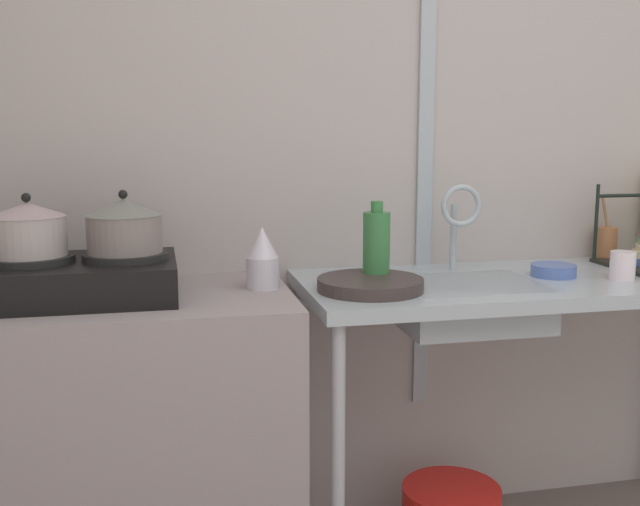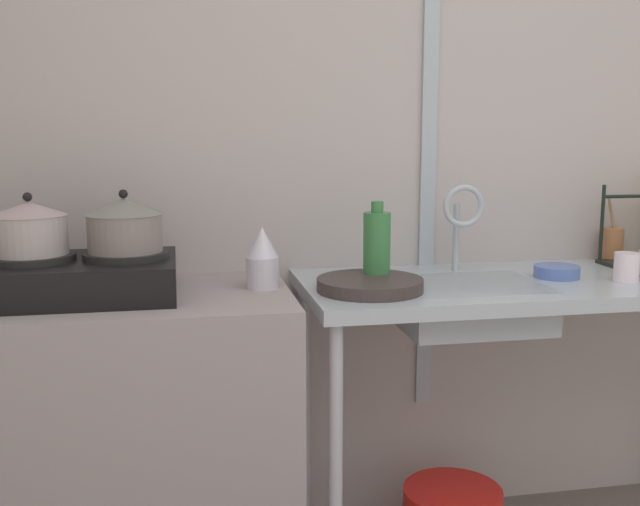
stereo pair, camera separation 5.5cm
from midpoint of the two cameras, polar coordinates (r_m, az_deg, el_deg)
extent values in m
cube|color=#B1A6A4|center=(2.56, 10.48, 8.78)|extent=(4.58, 0.10, 2.55)
cube|color=#A3AEB7|center=(2.45, 7.50, 11.81)|extent=(0.05, 0.01, 2.04)
cube|color=gray|center=(2.22, -18.21, -14.14)|extent=(1.14, 0.56, 0.86)
cube|color=#A3AEB7|center=(2.34, 15.10, -2.30)|extent=(1.39, 0.56, 0.04)
cylinder|color=#A8A9B2|center=(2.04, 0.59, -16.48)|extent=(0.04, 0.04, 0.82)
cylinder|color=#A7ADB2|center=(2.47, -1.99, -11.66)|extent=(0.04, 0.04, 0.82)
cube|color=black|center=(2.08, -18.61, -1.94)|extent=(0.50, 0.37, 0.10)
cylinder|color=black|center=(2.08, -21.98, -0.43)|extent=(0.23, 0.23, 0.02)
cylinder|color=black|center=(2.06, -15.37, -0.20)|extent=(0.23, 0.23, 0.02)
cylinder|color=#A79C9B|center=(2.07, -22.08, 1.21)|extent=(0.19, 0.19, 0.10)
cone|color=#AA9399|center=(2.07, -22.20, 3.11)|extent=(0.20, 0.20, 0.04)
sphere|color=black|center=(2.06, -22.25, 3.94)|extent=(0.02, 0.02, 0.02)
cylinder|color=slate|center=(2.05, -15.44, 1.43)|extent=(0.20, 0.20, 0.10)
cone|color=slate|center=(2.04, -15.53, 3.41)|extent=(0.20, 0.20, 0.04)
sphere|color=black|center=(2.04, -15.57, 4.34)|extent=(0.02, 0.02, 0.02)
cylinder|color=silver|center=(2.10, -5.15, -1.51)|extent=(0.09, 0.09, 0.09)
cone|color=silver|center=(2.09, -5.18, 0.84)|extent=(0.09, 0.09, 0.09)
cube|color=#A3AEB7|center=(2.23, 10.49, -3.84)|extent=(0.41, 0.34, 0.13)
cylinder|color=#A3AEB7|center=(2.39, 9.49, 1.20)|extent=(0.02, 0.02, 0.21)
torus|color=#A3AEB7|center=(2.32, 10.08, 3.58)|extent=(0.13, 0.02, 0.13)
cylinder|color=#392E2D|center=(2.07, 3.11, -2.41)|extent=(0.30, 0.30, 0.04)
cylinder|color=black|center=(2.65, 19.79, 2.14)|extent=(0.01, 0.01, 0.26)
cylinder|color=white|center=(2.38, 21.51, -0.91)|extent=(0.07, 0.07, 0.09)
cylinder|color=#4E6AB5|center=(2.37, 16.77, -1.28)|extent=(0.14, 0.14, 0.04)
cylinder|color=#34743C|center=(2.13, 3.60, 0.32)|extent=(0.08, 0.08, 0.21)
cylinder|color=#34743C|center=(2.12, 3.63, 3.54)|extent=(0.04, 0.04, 0.03)
cylinder|color=#A56740|center=(2.72, 20.46, 0.69)|extent=(0.07, 0.07, 0.11)
cylinder|color=olive|center=(2.71, 20.54, 2.12)|extent=(0.03, 0.06, 0.18)
camera|label=1|loc=(0.03, -90.74, -0.12)|focal=41.90mm
camera|label=2|loc=(0.03, 89.26, 0.12)|focal=41.90mm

